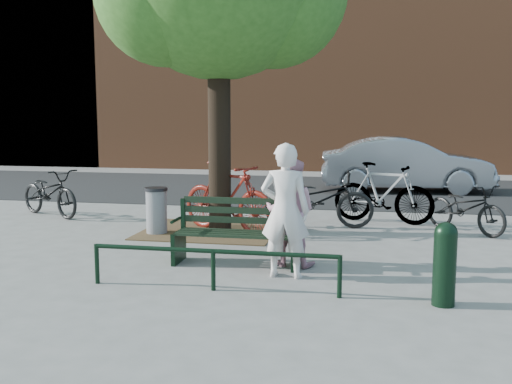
% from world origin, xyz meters
% --- Properties ---
extents(ground, '(90.00, 90.00, 0.00)m').
position_xyz_m(ground, '(0.00, 0.00, 0.00)').
color(ground, gray).
rests_on(ground, ground).
extents(dirt_pit, '(2.40, 2.00, 0.02)m').
position_xyz_m(dirt_pit, '(-1.00, 2.20, 0.01)').
color(dirt_pit, brown).
rests_on(dirt_pit, ground).
extents(road, '(40.00, 7.00, 0.01)m').
position_xyz_m(road, '(0.00, 8.50, 0.01)').
color(road, black).
rests_on(road, ground).
extents(townhouse_row, '(45.00, 4.00, 14.00)m').
position_xyz_m(townhouse_row, '(0.17, 16.00, 6.25)').
color(townhouse_row, brown).
rests_on(townhouse_row, ground).
extents(park_bench, '(1.74, 0.54, 0.97)m').
position_xyz_m(park_bench, '(-0.00, 0.08, 0.48)').
color(park_bench, black).
rests_on(park_bench, ground).
extents(guard_railing, '(3.06, 0.06, 0.51)m').
position_xyz_m(guard_railing, '(0.00, -1.20, 0.40)').
color(guard_railing, black).
rests_on(guard_railing, ground).
extents(person_left, '(0.65, 0.43, 1.74)m').
position_xyz_m(person_left, '(0.76, -0.46, 0.87)').
color(person_left, silver).
rests_on(person_left, ground).
extents(person_right, '(0.81, 0.67, 1.50)m').
position_xyz_m(person_right, '(0.75, 0.15, 0.75)').
color(person_right, '#BA8090').
rests_on(person_right, ground).
extents(bollard, '(0.25, 0.25, 0.94)m').
position_xyz_m(bollard, '(2.64, -1.24, 0.50)').
color(bollard, black).
rests_on(bollard, ground).
extents(litter_bin, '(0.40, 0.40, 0.83)m').
position_xyz_m(litter_bin, '(-1.87, 1.84, 0.42)').
color(litter_bin, gray).
rests_on(litter_bin, ground).
extents(bicycle_a, '(1.99, 1.46, 1.00)m').
position_xyz_m(bicycle_a, '(-4.72, 3.14, 0.50)').
color(bicycle_a, black).
rests_on(bicycle_a, ground).
extents(bicycle_b, '(2.15, 1.53, 1.27)m').
position_xyz_m(bicycle_b, '(-0.65, 2.20, 0.64)').
color(bicycle_b, '#5F140D').
rests_on(bicycle_b, ground).
extents(bicycle_c, '(2.09, 0.87, 1.07)m').
position_xyz_m(bicycle_c, '(0.91, 2.97, 0.53)').
color(bicycle_c, black).
rests_on(bicycle_c, ground).
extents(bicycle_d, '(2.05, 1.06, 1.19)m').
position_xyz_m(bicycle_d, '(2.11, 3.69, 0.59)').
color(bicycle_d, gray).
rests_on(bicycle_d, ground).
extents(bicycle_e, '(1.58, 1.65, 0.89)m').
position_xyz_m(bicycle_e, '(3.54, 3.03, 0.44)').
color(bicycle_e, black).
rests_on(bicycle_e, ground).
extents(parked_car, '(4.71, 1.98, 1.51)m').
position_xyz_m(parked_car, '(2.82, 8.55, 0.76)').
color(parked_car, gray).
rests_on(parked_car, ground).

